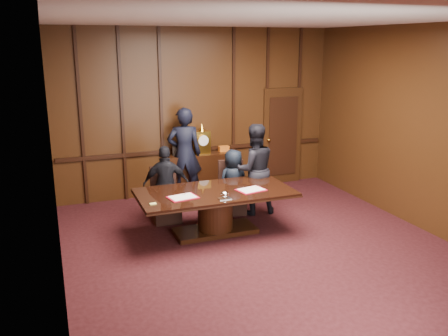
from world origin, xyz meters
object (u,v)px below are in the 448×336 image
object	(u,v)px
sideboard	(202,172)
conference_table	(215,205)
signatory_right	(233,182)
signatory_left	(166,185)
witness_right	(254,169)
witness_left	(184,154)

from	to	relation	value
sideboard	conference_table	distance (m)	2.21
signatory_right	signatory_left	bearing A→B (deg)	-7.47
conference_table	witness_right	distance (m)	1.30
signatory_left	signatory_right	world-z (taller)	signatory_left
witness_right	witness_left	bearing A→B (deg)	-47.14
sideboard	witness_right	bearing A→B (deg)	-69.02
witness_left	witness_right	xyz separation A→B (m)	(0.99, -1.29, -0.10)
signatory_left	signatory_right	distance (m)	1.30
signatory_right	witness_right	distance (m)	0.46
sideboard	signatory_right	size ratio (longest dim) A/B	1.28
signatory_left	signatory_right	bearing A→B (deg)	-168.17
signatory_right	witness_left	size ratio (longest dim) A/B	0.65
signatory_right	witness_left	xyz separation A→B (m)	(-0.61, 1.20, 0.33)
signatory_left	witness_right	bearing A→B (deg)	-171.32
conference_table	witness_left	bearing A→B (deg)	88.86
conference_table	signatory_right	bearing A→B (deg)	50.91
signatory_left	witness_left	bearing A→B (deg)	-108.06
signatory_right	witness_right	xyz separation A→B (m)	(0.38, -0.09, 0.24)
signatory_right	witness_left	world-z (taller)	witness_left
conference_table	sideboard	bearing A→B (deg)	77.65
sideboard	conference_table	xyz separation A→B (m)	(-0.47, -2.16, 0.02)
witness_left	witness_right	bearing A→B (deg)	141.96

